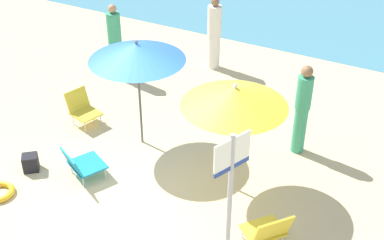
{
  "coord_description": "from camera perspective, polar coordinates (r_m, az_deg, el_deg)",
  "views": [
    {
      "loc": [
        3.74,
        -5.18,
        5.32
      ],
      "look_at": [
        0.28,
        1.16,
        0.7
      ],
      "focal_mm": 48.11,
      "sensor_mm": 36.0,
      "label": 1
    }
  ],
  "objects": [
    {
      "name": "beach_chair_b",
      "position": [
        8.46,
        -12.18,
        -4.74
      ],
      "size": [
        0.74,
        0.76,
        0.56
      ],
      "rotation": [
        0.0,
        0.0,
        1.12
      ],
      "color": "teal",
      "rests_on": "ground_plane"
    },
    {
      "name": "beach_chair_c",
      "position": [
        9.84,
        -12.08,
        1.35
      ],
      "size": [
        0.66,
        0.59,
        0.65
      ],
      "rotation": [
        0.0,
        0.0,
        -0.27
      ],
      "color": "gold",
      "rests_on": "ground_plane"
    },
    {
      "name": "ground_plane",
      "position": [
        8.32,
        -5.57,
        -7.35
      ],
      "size": [
        40.0,
        40.0,
        0.0
      ],
      "primitive_type": "plane",
      "color": "#D3BC8C"
    },
    {
      "name": "umbrella_yellow",
      "position": [
        7.35,
        4.76,
        2.59
      ],
      "size": [
        1.57,
        1.57,
        1.87
      ],
      "color": "silver",
      "rests_on": "ground_plane"
    },
    {
      "name": "beach_bag",
      "position": [
        8.94,
        -17.46,
        -4.54
      ],
      "size": [
        0.34,
        0.34,
        0.29
      ],
      "primitive_type": "cube",
      "rotation": [
        0.0,
        0.0,
        3.85
      ],
      "color": "black",
      "rests_on": "ground_plane"
    },
    {
      "name": "beach_chair_a",
      "position": [
        7.16,
        8.42,
        -11.99
      ],
      "size": [
        0.75,
        0.75,
        0.66
      ],
      "rotation": [
        0.0,
        0.0,
        2.46
      ],
      "color": "gold",
      "rests_on": "ground_plane"
    },
    {
      "name": "person_c",
      "position": [
        11.18,
        -8.54,
        8.6
      ],
      "size": [
        0.29,
        0.29,
        1.66
      ],
      "rotation": [
        0.0,
        0.0,
        4.77
      ],
      "color": "#389970",
      "rests_on": "ground_plane"
    },
    {
      "name": "person_a",
      "position": [
        8.79,
        12.11,
        1.2
      ],
      "size": [
        0.26,
        0.26,
        1.65
      ],
      "rotation": [
        0.0,
        0.0,
        0.66
      ],
      "color": "#389970",
      "rests_on": "ground_plane"
    },
    {
      "name": "warning_sign",
      "position": [
        5.94,
        4.26,
        -7.69
      ],
      "size": [
        0.22,
        0.5,
        2.25
      ],
      "rotation": [
        0.0,
        0.0,
        -0.37
      ],
      "color": "#ADADB2",
      "rests_on": "ground_plane"
    },
    {
      "name": "umbrella_blue",
      "position": [
        8.42,
        -6.14,
        7.51
      ],
      "size": [
        1.6,
        1.6,
        1.98
      ],
      "color": "#4C4C51",
      "rests_on": "ground_plane"
    },
    {
      "name": "person_b",
      "position": [
        11.5,
        2.49,
        9.57
      ],
      "size": [
        0.31,
        0.31,
        1.65
      ],
      "rotation": [
        0.0,
        0.0,
        4.6
      ],
      "color": "silver",
      "rests_on": "ground_plane"
    }
  ]
}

